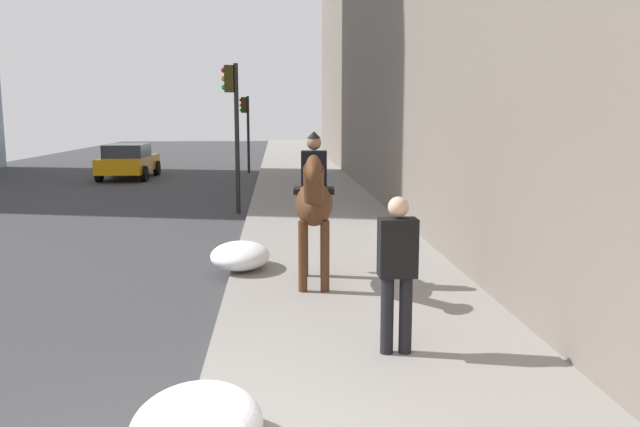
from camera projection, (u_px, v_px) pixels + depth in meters
mounted_horse_near at (314, 201)px, 9.38m from camera, size 2.15×0.66×2.30m
pedestrian_greeting at (397, 265)px, 6.69m from camera, size 0.26×0.40×1.70m
car_near_lane at (129, 161)px, 26.39m from camera, size 4.27×2.01×1.44m
traffic_light_near_curb at (233, 114)px, 16.80m from camera, size 0.20×0.44×3.98m
traffic_light_far_curb at (246, 121)px, 28.64m from camera, size 0.20×0.44×3.47m
snow_pile_near at (197, 425)px, 4.79m from camera, size 1.30×1.00×0.45m
snow_pile_far at (240, 256)px, 10.54m from camera, size 1.28×0.98×0.44m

